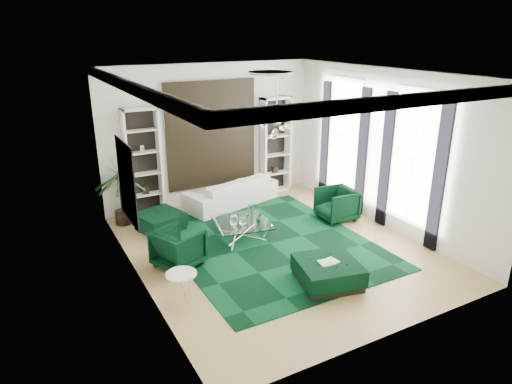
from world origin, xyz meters
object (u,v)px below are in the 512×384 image
ottoman_side (160,221)px  side_table (182,287)px  palm (120,184)px  ottoman_front (328,273)px  sofa (231,191)px  coffee_table (242,230)px  armchair_right (337,204)px  armchair_left (179,248)px

ottoman_side → side_table: size_ratio=1.75×
ottoman_side → palm: 1.35m
ottoman_side → ottoman_front: (2.05, -3.95, 0.01)m
sofa → palm: (-2.94, 0.08, 0.68)m
ottoman_front → sofa: bearing=87.7°
sofa → ottoman_front: (-0.18, -4.65, -0.16)m
sofa → ottoman_front: sofa is taller
coffee_table → palm: palm is taller
coffee_table → ottoman_side: ottoman_side is taller
armchair_right → ottoman_side: size_ratio=0.93×
armchair_left → palm: palm is taller
palm → armchair_left: bearing=-79.5°
coffee_table → side_table: bearing=-139.9°
ottoman_front → ottoman_side: bearing=117.5°
sofa → coffee_table: (-0.72, -2.10, -0.18)m
armchair_left → side_table: 1.32m
armchair_left → side_table: bearing=138.7°
ottoman_front → palm: bearing=120.2°
ottoman_side → sofa: bearing=17.5°
coffee_table → ottoman_front: (0.54, -2.55, 0.01)m
armchair_right → coffee_table: bearing=-87.9°
ottoman_front → side_table: 2.75m
palm → armchair_right: bearing=-25.4°
side_table → palm: bearing=91.7°
sofa → ottoman_front: size_ratio=2.36×
sofa → armchair_right: armchair_right is taller
armchair_right → side_table: armchair_right is taller
armchair_right → palm: bearing=-110.7°
armchair_left → ottoman_side: armchair_left is taller
ottoman_front → side_table: bearing=163.6°
armchair_left → ottoman_front: 3.04m
coffee_table → side_table: 2.75m
ottoman_side → ottoman_front: bearing=-62.5°
sofa → side_table: bearing=39.9°
side_table → palm: (-0.11, 3.96, 0.80)m
ottoman_side → palm: (-0.70, 0.79, 0.85)m
armchair_right → coffee_table: 2.65m
palm → coffee_table: bearing=-44.6°
coffee_table → armchair_left: bearing=-163.1°
armchair_right → coffee_table: armchair_right is taller
coffee_table → ottoman_side: size_ratio=1.27×
sofa → palm: palm is taller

